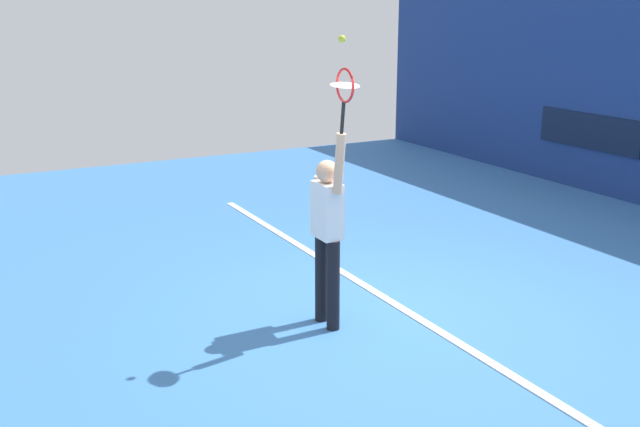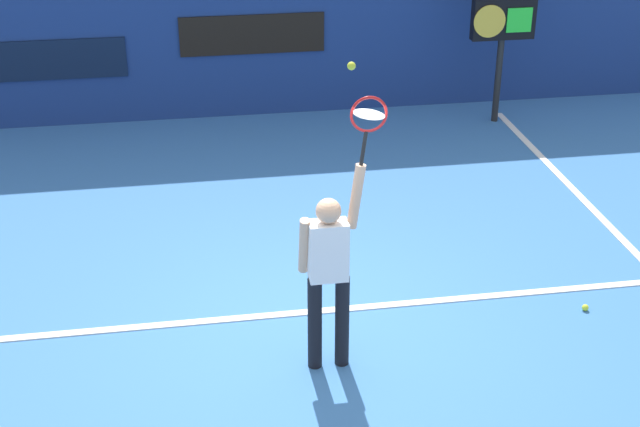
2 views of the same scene
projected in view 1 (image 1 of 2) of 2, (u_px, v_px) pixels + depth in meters
ground_plane at (379, 312)px, 7.97m from camera, size 18.00×18.00×0.00m
sponsor_banner_portside at (588, 131)px, 12.98m from camera, size 2.20×0.03×0.60m
court_baseline at (400, 307)px, 8.08m from camera, size 10.00×0.10×0.01m
tennis_player at (328, 228)px, 7.40m from camera, size 0.56×0.31×1.99m
tennis_racket at (345, 89)px, 6.76m from camera, size 0.35×0.27×0.62m
tennis_ball at (342, 39)px, 6.78m from camera, size 0.07×0.07×0.07m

